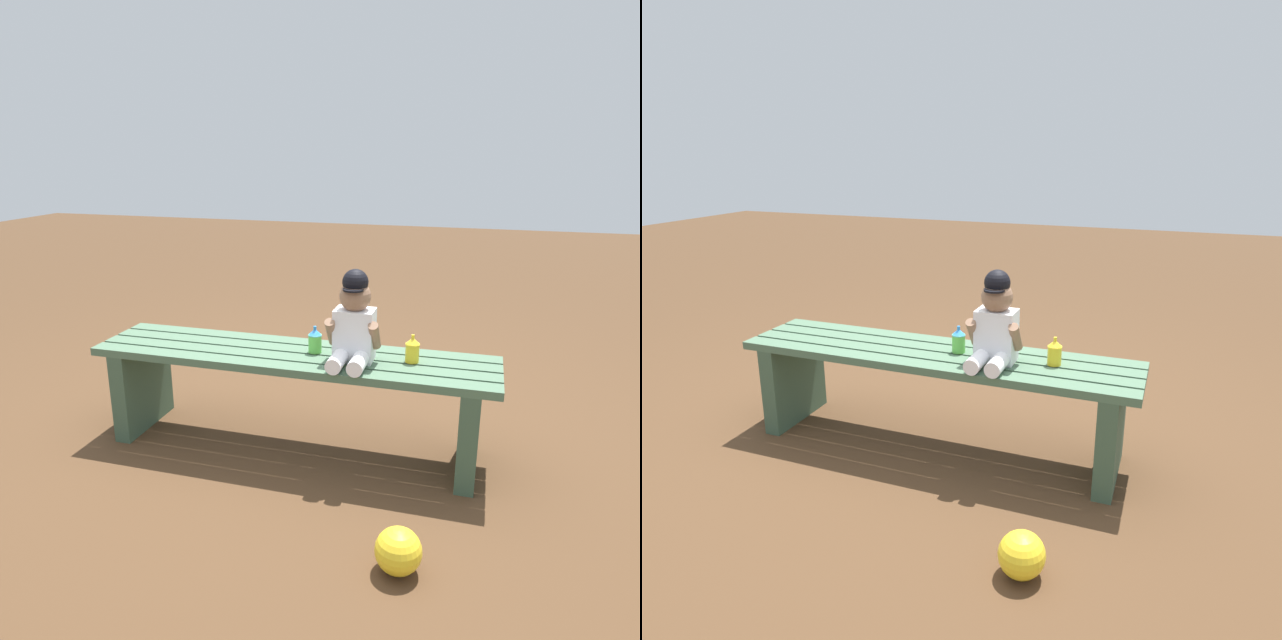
% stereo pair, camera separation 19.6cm
% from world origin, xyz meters
% --- Properties ---
extents(ground_plane, '(16.00, 16.00, 0.00)m').
position_xyz_m(ground_plane, '(0.00, 0.00, 0.00)').
color(ground_plane, '#4C331E').
extents(park_bench, '(1.84, 0.41, 0.47)m').
position_xyz_m(park_bench, '(0.00, -0.00, 0.33)').
color(park_bench, '#47664C').
rests_on(park_bench, ground_plane).
extents(child_figure, '(0.23, 0.27, 0.40)m').
position_xyz_m(child_figure, '(0.29, -0.03, 0.65)').
color(child_figure, white).
rests_on(child_figure, park_bench).
extents(sippy_cup_left, '(0.06, 0.06, 0.12)m').
position_xyz_m(sippy_cup_left, '(0.10, 0.03, 0.53)').
color(sippy_cup_left, '#66CC4C').
rests_on(sippy_cup_left, park_bench).
extents(sippy_cup_right, '(0.06, 0.06, 0.12)m').
position_xyz_m(sippy_cup_right, '(0.54, 0.03, 0.53)').
color(sippy_cup_right, yellow).
rests_on(sippy_cup_right, park_bench).
extents(toy_ball, '(0.16, 0.16, 0.16)m').
position_xyz_m(toy_ball, '(0.61, -0.71, 0.08)').
color(toy_ball, yellow).
rests_on(toy_ball, ground_plane).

